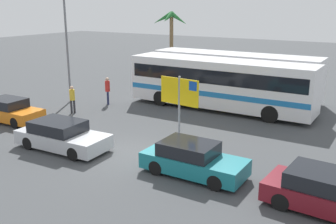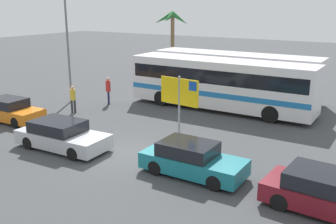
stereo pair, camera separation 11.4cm
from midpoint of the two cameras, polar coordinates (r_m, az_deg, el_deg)
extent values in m
plane|color=#424447|center=(17.68, -5.72, -6.11)|extent=(120.00, 120.00, 0.00)
cube|color=white|center=(24.70, 7.81, 4.27)|extent=(11.83, 2.56, 2.90)
cube|color=black|center=(24.60, 7.85, 5.53)|extent=(11.35, 2.59, 0.84)
cube|color=#1E70B7|center=(24.80, 7.76, 3.12)|extent=(11.71, 2.59, 0.32)
cylinder|color=black|center=(24.84, 16.53, 0.93)|extent=(1.00, 0.28, 1.00)
cylinder|color=black|center=(22.69, 14.94, -0.32)|extent=(1.00, 0.28, 1.00)
cylinder|color=black|center=(27.59, 1.75, 3.00)|extent=(1.00, 0.28, 1.00)
cylinder|color=black|center=(25.67, -0.85, 2.04)|extent=(1.00, 0.28, 1.00)
cube|color=white|center=(27.91, 9.92, 5.48)|extent=(11.83, 2.56, 2.90)
cube|color=black|center=(27.82, 9.97, 6.60)|extent=(11.35, 2.59, 0.84)
cube|color=#23843D|center=(28.00, 9.87, 4.46)|extent=(11.71, 2.59, 0.32)
cylinder|color=black|center=(28.12, 17.63, 2.51)|extent=(1.00, 0.28, 1.00)
cylinder|color=black|center=(25.94, 16.33, 1.55)|extent=(1.00, 0.28, 1.00)
cylinder|color=black|center=(30.67, 4.27, 4.24)|extent=(1.00, 0.28, 1.00)
cylinder|color=black|center=(28.69, 2.12, 3.48)|extent=(1.00, 0.28, 1.00)
cylinder|color=gray|center=(18.88, 1.82, 0.50)|extent=(0.11, 0.11, 3.20)
cube|color=yellow|center=(18.68, 1.84, 3.02)|extent=(2.19, 0.31, 1.30)
cube|color=#1447A8|center=(18.15, 3.89, 3.81)|extent=(0.45, 0.12, 0.44)
cube|color=orange|center=(23.94, -21.86, -0.14)|extent=(3.98, 1.78, 0.64)
cube|color=black|center=(23.98, -22.35, 1.27)|extent=(2.09, 1.58, 0.52)
cylinder|color=black|center=(23.53, -18.54, -0.55)|extent=(0.61, 0.18, 0.60)
cylinder|color=black|center=(22.62, -21.35, -1.46)|extent=(0.61, 0.18, 0.60)
cylinder|color=black|center=(25.36, -22.23, 0.23)|extent=(0.61, 0.18, 0.60)
cube|color=#19757F|center=(15.37, 3.95, -7.55)|extent=(4.11, 1.72, 0.64)
cube|color=black|center=(15.26, 3.17, -5.36)|extent=(2.14, 1.58, 0.52)
cylinder|color=black|center=(15.60, 9.48, -8.11)|extent=(0.60, 0.16, 0.60)
cylinder|color=black|center=(14.29, 7.00, -10.31)|extent=(0.60, 0.16, 0.60)
cylinder|color=black|center=(16.64, 1.33, -6.34)|extent=(0.60, 0.16, 0.60)
cylinder|color=black|center=(15.42, -1.68, -8.19)|extent=(0.60, 0.16, 0.60)
cube|color=#B7BABF|center=(18.66, -14.98, -3.81)|extent=(4.51, 2.03, 0.64)
cube|color=black|center=(18.66, -15.69, -1.99)|extent=(2.38, 1.79, 0.52)
cylinder|color=black|center=(18.43, -10.01, -4.36)|extent=(0.61, 0.19, 0.60)
cylinder|color=black|center=(17.25, -13.59, -5.99)|extent=(0.61, 0.19, 0.60)
cylinder|color=black|center=(20.22, -16.08, -2.94)|extent=(0.61, 0.19, 0.60)
cylinder|color=black|center=(19.14, -19.68, -4.30)|extent=(0.61, 0.19, 0.60)
cube|color=maroon|center=(13.86, 22.34, -11.47)|extent=(4.00, 2.08, 0.64)
cube|color=black|center=(13.66, 21.63, -9.10)|extent=(2.13, 1.82, 0.52)
cylinder|color=black|center=(14.94, 18.49, -9.86)|extent=(0.61, 0.19, 0.60)
cylinder|color=black|center=(13.46, 16.27, -12.59)|extent=(0.61, 0.19, 0.60)
cylinder|color=#2D2D33|center=(24.57, -13.78, 0.76)|extent=(0.13, 0.13, 0.83)
cylinder|color=#2D2D33|center=(24.61, -13.37, 0.81)|extent=(0.13, 0.13, 0.83)
cylinder|color=gold|center=(24.41, -13.69, 2.47)|extent=(0.32, 0.32, 0.66)
sphere|color=tan|center=(24.32, -13.75, 3.49)|extent=(0.22, 0.22, 0.22)
cylinder|color=#1E2347|center=(26.42, -8.60, 2.13)|extent=(0.13, 0.13, 0.88)
cylinder|color=#1E2347|center=(26.24, -8.58, 2.04)|extent=(0.13, 0.13, 0.88)
cylinder|color=red|center=(26.16, -8.66, 3.77)|extent=(0.32, 0.32, 0.70)
sphere|color=tan|center=(26.07, -8.70, 4.78)|extent=(0.24, 0.24, 0.24)
cylinder|color=slate|center=(27.17, -14.32, 8.77)|extent=(0.14, 0.14, 7.02)
cylinder|color=brown|center=(34.18, 0.76, 9.27)|extent=(0.32, 0.32, 5.50)
cone|color=#23662D|center=(33.58, 1.86, 13.49)|extent=(1.73, 0.52, 1.21)
cone|color=#23662D|center=(34.58, 1.63, 13.62)|extent=(0.72, 1.78, 1.15)
cone|color=#23662D|center=(34.75, 0.38, 13.74)|extent=(1.60, 1.50, 1.03)
cone|color=#23662D|center=(34.03, -0.53, 13.56)|extent=(1.72, 1.21, 1.18)
cone|color=#23662D|center=(33.25, 0.23, 13.69)|extent=(0.69, 1.80, 1.00)
camera|label=1|loc=(0.06, -89.83, 0.05)|focal=41.54mm
camera|label=2|loc=(0.06, 90.17, -0.05)|focal=41.54mm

